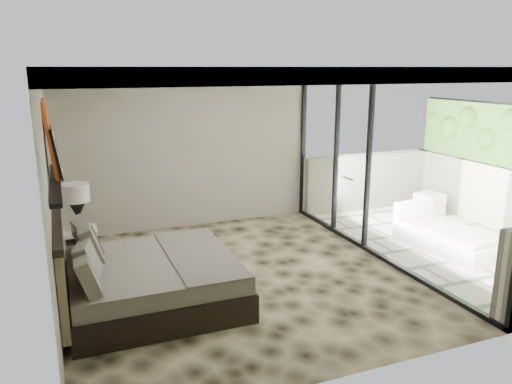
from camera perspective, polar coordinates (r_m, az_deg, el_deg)
name	(u,v)px	position (r m, az deg, el deg)	size (l,w,h in m)	color
floor	(237,277)	(6.93, -2.23, -9.73)	(5.00, 5.00, 0.00)	black
ceiling	(234,68)	(6.34, -2.47, 14.01)	(4.50, 5.00, 0.02)	silver
back_wall	(188,149)	(8.84, -7.77, 4.86)	(4.50, 0.02, 2.80)	gray
left_wall	(50,193)	(6.14, -22.44, -0.14)	(0.02, 5.00, 2.80)	gray
glass_wall	(380,165)	(7.53, 14.03, 2.97)	(0.08, 5.00, 2.80)	white
terrace_slab	(451,246)	(8.85, 21.43, -5.77)	(3.00, 5.00, 0.12)	beige
picture_ledge	(55,183)	(6.22, -21.98, 1.01)	(0.12, 2.20, 0.05)	black
bed	(144,279)	(6.21, -12.64, -9.63)	(2.05, 1.99, 1.13)	black
nightstand	(82,248)	(7.76, -19.29, -6.05)	(0.46, 0.46, 0.46)	black
table_lamp	(77,201)	(7.52, -19.81, -0.94)	(0.37, 0.37, 0.68)	black
abstract_canvas	(50,138)	(6.51, -22.52, 5.76)	(0.04, 0.90, 0.90)	red
framed_print	(56,153)	(6.31, -21.90, 4.21)	(0.03, 0.50, 0.60)	black
ottoman	(429,204)	(10.20, 19.17, -1.35)	(0.44, 0.44, 0.44)	silver
lounger	(446,237)	(8.43, 20.86, -4.83)	(0.98, 1.70, 0.63)	white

